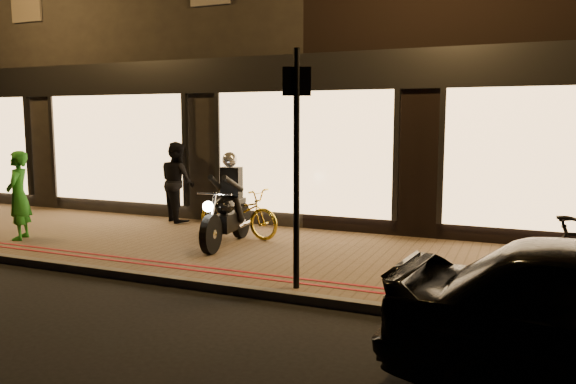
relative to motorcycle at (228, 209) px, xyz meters
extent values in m
plane|color=black|center=(0.63, -2.10, -0.73)|extent=(90.00, 90.00, 0.00)
cube|color=brown|center=(0.63, -0.10, -0.67)|extent=(50.00, 4.00, 0.12)
cube|color=#59544C|center=(0.63, -2.05, -0.67)|extent=(50.00, 0.14, 0.12)
cube|color=maroon|center=(0.63, -1.65, -0.61)|extent=(50.00, 0.06, 0.01)
cube|color=maroon|center=(0.63, -1.45, -0.61)|extent=(50.00, 0.06, 0.01)
cube|color=black|center=(-5.37, 6.90, 3.52)|extent=(12.00, 10.00, 8.50)
cube|color=black|center=(0.63, 1.85, 2.42)|extent=(48.00, 0.12, 0.70)
cube|color=#FFC87F|center=(-3.87, 1.84, 0.88)|extent=(3.60, 0.06, 2.38)
cube|color=#FFC87F|center=(0.63, 1.84, 0.88)|extent=(3.60, 0.06, 2.38)
cube|color=#FFC87F|center=(5.13, 1.84, 0.88)|extent=(3.60, 0.06, 2.38)
cylinder|color=black|center=(0.07, -0.69, -0.29)|extent=(0.19, 0.65, 0.64)
cylinder|color=black|center=(-0.07, 0.61, -0.29)|extent=(0.19, 0.65, 0.64)
cylinder|color=silver|center=(0.07, -0.69, -0.29)|extent=(0.15, 0.15, 0.14)
cylinder|color=silver|center=(-0.07, 0.61, -0.29)|extent=(0.15, 0.15, 0.14)
cube|color=black|center=(0.00, 0.01, -0.21)|extent=(0.33, 0.72, 0.30)
ellipsoid|color=black|center=(0.01, -0.12, 0.09)|extent=(0.38, 0.54, 0.29)
cube|color=black|center=(-0.03, 0.31, 0.09)|extent=(0.28, 0.57, 0.09)
cylinder|color=silver|center=(0.06, -0.54, 0.34)|extent=(0.60, 0.10, 0.03)
cylinder|color=silver|center=(0.07, -0.64, 0.01)|extent=(0.08, 0.33, 0.71)
sphere|color=white|center=(0.08, -0.78, 0.17)|extent=(0.19, 0.19, 0.17)
cylinder|color=silver|center=(0.07, 0.47, -0.33)|extent=(0.13, 0.55, 0.07)
cube|color=black|center=(-0.02, 0.18, 0.44)|extent=(0.36, 0.26, 0.55)
sphere|color=#B7B8BE|center=(-0.01, 0.12, 0.85)|extent=(0.29, 0.29, 0.26)
cylinder|color=black|center=(-0.15, -0.16, 0.47)|extent=(0.23, 0.60, 0.34)
cylinder|color=black|center=(0.17, -0.12, 0.47)|extent=(0.11, 0.60, 0.34)
cylinder|color=black|center=(-0.16, 0.12, -0.01)|extent=(0.22, 0.29, 0.46)
cylinder|color=black|center=(0.12, 0.15, -0.01)|extent=(0.17, 0.29, 0.46)
cylinder|color=black|center=(2.03, -1.85, 0.89)|extent=(0.11, 0.11, 3.00)
cube|color=black|center=(2.03, -1.85, 1.99)|extent=(0.33, 0.17, 0.35)
imported|color=gold|center=(-0.15, 0.65, -0.16)|extent=(1.79, 0.84, 0.90)
imported|color=#257F22|center=(-3.67, -1.06, 0.18)|extent=(0.61, 0.69, 1.59)
imported|color=black|center=(-2.08, 1.57, 0.23)|extent=(1.04, 0.99, 1.68)
camera|label=1|loc=(4.66, -8.30, 1.52)|focal=35.00mm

